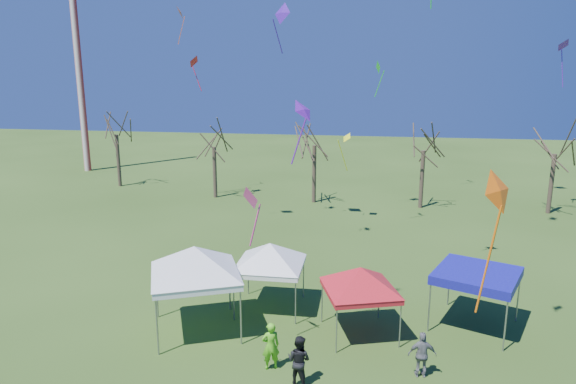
# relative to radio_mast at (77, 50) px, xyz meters

# --- Properties ---
(ground) EXTENTS (140.00, 140.00, 0.00)m
(ground) POSITION_rel_radio_mast_xyz_m (28.00, -34.00, -12.50)
(ground) COLOR #2E4917
(ground) RESTS_ON ground
(radio_mast) EXTENTS (0.70, 0.70, 25.00)m
(radio_mast) POSITION_rel_radio_mast_xyz_m (0.00, 0.00, 0.00)
(radio_mast) COLOR silver
(radio_mast) RESTS_ON ground
(tree_0) EXTENTS (3.83, 3.83, 8.44)m
(tree_0) POSITION_rel_radio_mast_xyz_m (7.15, -6.62, -6.01)
(tree_0) COLOR #3D2D21
(tree_0) RESTS_ON ground
(tree_1) EXTENTS (3.42, 3.42, 7.54)m
(tree_1) POSITION_rel_radio_mast_xyz_m (17.23, -9.35, -6.71)
(tree_1) COLOR #3D2D21
(tree_1) RESTS_ON ground
(tree_2) EXTENTS (3.71, 3.71, 8.18)m
(tree_2) POSITION_rel_radio_mast_xyz_m (25.63, -9.62, -6.21)
(tree_2) COLOR #3D2D21
(tree_2) RESTS_ON ground
(tree_3) EXTENTS (3.59, 3.59, 7.91)m
(tree_3) POSITION_rel_radio_mast_xyz_m (34.03, -9.96, -6.42)
(tree_3) COLOR #3D2D21
(tree_3) RESTS_ON ground
(tree_4) EXTENTS (3.58, 3.58, 7.89)m
(tree_4) POSITION_rel_radio_mast_xyz_m (43.36, -10.00, -6.44)
(tree_4) COLOR #3D2D21
(tree_4) RESTS_ON ground
(tent_white_west) EXTENTS (4.41, 4.41, 4.16)m
(tent_white_west) POSITION_rel_radio_mast_xyz_m (23.50, -31.58, -9.14)
(tent_white_west) COLOR gray
(tent_white_west) RESTS_ON ground
(tent_white_mid) EXTENTS (4.00, 4.00, 3.52)m
(tent_white_mid) POSITION_rel_radio_mast_xyz_m (26.03, -29.12, -9.66)
(tent_white_mid) COLOR gray
(tent_white_mid) RESTS_ON ground
(tent_red) EXTENTS (3.56, 3.56, 3.31)m
(tent_red) POSITION_rel_radio_mast_xyz_m (30.01, -30.82, -9.83)
(tent_red) COLOR gray
(tent_red) RESTS_ON ground
(tent_blue) EXTENTS (4.03, 4.03, 2.43)m
(tent_blue) POSITION_rel_radio_mast_xyz_m (34.66, -29.34, -10.27)
(tent_blue) COLOR gray
(tent_blue) RESTS_ON ground
(person_grey) EXTENTS (1.00, 0.50, 1.65)m
(person_grey) POSITION_rel_radio_mast_xyz_m (32.25, -33.43, -11.67)
(person_grey) COLOR slate
(person_grey) RESTS_ON ground
(person_dark) EXTENTS (1.04, 0.93, 1.76)m
(person_dark) POSITION_rel_radio_mast_xyz_m (28.14, -34.58, -11.62)
(person_dark) COLOR black
(person_dark) RESTS_ON ground
(person_green) EXTENTS (0.76, 0.65, 1.75)m
(person_green) POSITION_rel_radio_mast_xyz_m (27.01, -33.82, -11.62)
(person_green) COLOR #5CC820
(person_green) RESTS_ON ground
(kite_27) EXTENTS (1.02, 1.16, 2.33)m
(kite_27) POSITION_rel_radio_mast_xyz_m (27.83, -31.74, -3.56)
(kite_27) COLOR #6B19B0
(kite_27) RESTS_ON ground
(kite_13) EXTENTS (0.92, 1.21, 2.77)m
(kite_13) POSITION_rel_radio_mast_xyz_m (16.40, -11.09, -1.41)
(kite_13) COLOR red
(kite_13) RESTS_ON ground
(kite_1) EXTENTS (0.96, 0.93, 2.14)m
(kite_1) POSITION_rel_radio_mast_xyz_m (26.16, -32.83, -6.53)
(kite_1) COLOR #D72F80
(kite_1) RESTS_ON ground
(kite_2) EXTENTS (1.05, 1.36, 3.01)m
(kite_2) POSITION_rel_radio_mast_xyz_m (14.86, -9.39, 2.36)
(kite_2) COLOR #FF5C0D
(kite_2) RESTS_ON ground
(kite_22) EXTENTS (1.08, 1.10, 2.75)m
(kite_22) POSITION_rel_radio_mast_xyz_m (28.42, -14.95, -6.61)
(kite_22) COLOR #F5FF1A
(kite_22) RESTS_ON ground
(kite_11) EXTENTS (1.40, 1.25, 3.05)m
(kite_11) POSITION_rel_radio_mast_xyz_m (24.45, -17.47, 1.29)
(kite_11) COLOR #4A17A6
(kite_11) RESTS_ON ground
(kite_12) EXTENTS (1.33, 1.27, 3.35)m
(kite_12) POSITION_rel_radio_mast_xyz_m (42.96, -10.26, -0.40)
(kite_12) COLOR #5419B2
(kite_12) RESTS_ON ground
(kite_5) EXTENTS (1.10, 1.17, 3.62)m
(kite_5) POSITION_rel_radio_mast_xyz_m (33.27, -37.52, -5.00)
(kite_5) COLOR #FF660D
(kite_5) RESTS_ON ground
(kite_19) EXTENTS (0.60, 0.85, 2.26)m
(kite_19) POSITION_rel_radio_mast_xyz_m (30.41, -16.45, -1.94)
(kite_19) COLOR green
(kite_19) RESTS_ON ground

